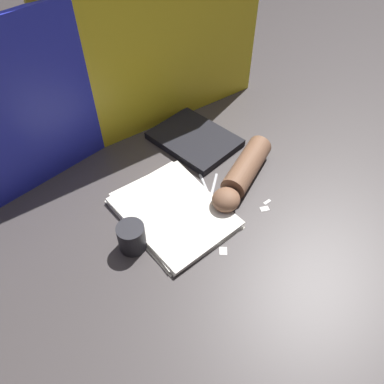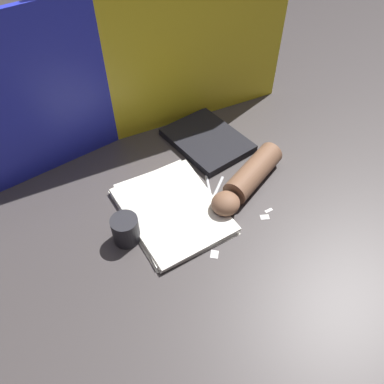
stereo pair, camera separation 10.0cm
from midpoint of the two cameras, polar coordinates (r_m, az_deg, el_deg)
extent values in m
plane|color=#3D3838|center=(1.05, -3.05, -2.07)|extent=(6.00, 6.00, 0.00)
cube|color=#2833D1|center=(1.09, -24.81, 11.90)|extent=(0.65, 0.10, 0.47)
cube|color=yellow|center=(1.20, -6.76, 22.23)|extent=(0.71, 0.07, 0.58)
cube|color=white|center=(1.03, -6.03, -3.47)|extent=(0.24, 0.31, 0.00)
cube|color=white|center=(1.03, -5.59, -3.30)|extent=(0.24, 0.31, 0.00)
cube|color=white|center=(1.02, -5.72, -3.35)|extent=(0.24, 0.31, 0.00)
cube|color=white|center=(1.03, -5.57, -2.81)|extent=(0.25, 0.32, 0.00)
cube|color=white|center=(1.02, -5.79, -3.06)|extent=(0.24, 0.32, 0.00)
cube|color=white|center=(1.02, -5.71, -2.91)|extent=(0.24, 0.32, 0.00)
cube|color=black|center=(1.23, -1.97, 7.93)|extent=(0.23, 0.29, 0.02)
sphere|color=silver|center=(1.06, 0.13, -1.15)|extent=(0.01, 0.01, 0.01)
cylinder|color=silver|center=(1.09, -0.60, 0.82)|extent=(0.05, 0.10, 0.01)
torus|color=blue|center=(1.04, 0.54, -2.25)|extent=(0.06, 0.06, 0.01)
cylinder|color=silver|center=(1.09, 0.70, 0.85)|extent=(0.09, 0.07, 0.01)
torus|color=blue|center=(1.04, -0.19, -2.26)|extent=(0.07, 0.07, 0.01)
cylinder|color=brown|center=(1.11, 5.84, 3.80)|extent=(0.23, 0.15, 0.07)
ellipsoid|color=brown|center=(1.01, 2.42, -1.32)|extent=(0.10, 0.10, 0.05)
cube|color=white|center=(1.07, 8.78, -1.63)|extent=(0.02, 0.01, 0.00)
cube|color=white|center=(1.05, 8.36, -2.68)|extent=(0.03, 0.03, 0.00)
cube|color=white|center=(0.95, 1.77, -9.13)|extent=(0.03, 0.03, 0.00)
cylinder|color=#232328|center=(0.95, -12.18, -6.93)|extent=(0.07, 0.07, 0.08)
camera|label=1|loc=(0.05, -92.87, -3.12)|focal=35.00mm
camera|label=2|loc=(0.05, 87.13, 3.12)|focal=35.00mm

